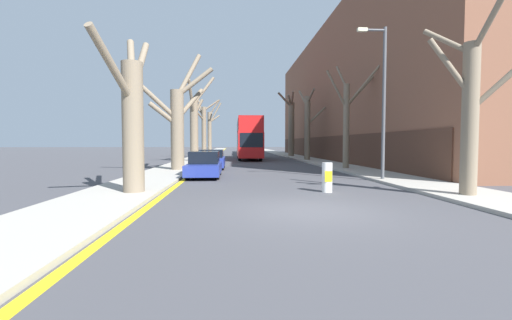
% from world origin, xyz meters
% --- Properties ---
extents(ground_plane, '(300.00, 300.00, 0.00)m').
position_xyz_m(ground_plane, '(0.00, 0.00, 0.00)').
color(ground_plane, '#424247').
extents(sidewalk_left, '(2.88, 120.00, 0.12)m').
position_xyz_m(sidewalk_left, '(-6.10, 50.00, 0.06)').
color(sidewalk_left, '#A39E93').
rests_on(sidewalk_left, ground).
extents(sidewalk_right, '(2.88, 120.00, 0.12)m').
position_xyz_m(sidewalk_right, '(6.10, 50.00, 0.06)').
color(sidewalk_right, '#A39E93').
rests_on(sidewalk_right, ground).
extents(building_facade_right, '(10.08, 48.76, 14.39)m').
position_xyz_m(building_facade_right, '(12.53, 29.08, 7.18)').
color(building_facade_right, brown).
rests_on(building_facade_right, ground).
extents(kerb_line_stripe, '(0.24, 120.00, 0.01)m').
position_xyz_m(kerb_line_stripe, '(-4.48, 50.00, 0.00)').
color(kerb_line_stripe, yellow).
rests_on(kerb_line_stripe, ground).
extents(street_tree_left_0, '(1.07, 4.75, 5.95)m').
position_xyz_m(street_tree_left_0, '(-5.55, 3.17, 2.73)').
color(street_tree_left_0, '#7A6B56').
rests_on(street_tree_left_0, ground).
extents(street_tree_left_1, '(5.02, 3.33, 7.93)m').
position_xyz_m(street_tree_left_1, '(-5.60, 13.42, 3.27)').
color(street_tree_left_1, '#7A6B56').
rests_on(street_tree_left_1, ground).
extents(street_tree_left_2, '(2.37, 3.52, 8.44)m').
position_xyz_m(street_tree_left_2, '(-5.72, 24.29, 3.49)').
color(street_tree_left_2, '#7A6B56').
rests_on(street_tree_left_2, ground).
extents(street_tree_left_3, '(3.53, 4.52, 7.65)m').
position_xyz_m(street_tree_left_3, '(-5.76, 34.54, 3.70)').
color(street_tree_left_3, '#7A6B56').
rests_on(street_tree_left_3, ground).
extents(street_tree_left_4, '(2.18, 2.25, 8.60)m').
position_xyz_m(street_tree_left_4, '(-5.54, 44.34, 3.80)').
color(street_tree_left_4, '#7A6B56').
rests_on(street_tree_left_4, ground).
extents(street_tree_right_0, '(2.58, 2.90, 6.66)m').
position_xyz_m(street_tree_right_0, '(5.71, 1.67, 2.92)').
color(street_tree_right_0, '#7A6B56').
rests_on(street_tree_right_0, ground).
extents(street_tree_right_1, '(3.86, 1.91, 7.22)m').
position_xyz_m(street_tree_right_1, '(5.79, 13.95, 3.46)').
color(street_tree_right_1, '#7A6B56').
rests_on(street_tree_right_1, ground).
extents(street_tree_right_2, '(2.53, 3.38, 7.45)m').
position_xyz_m(street_tree_right_2, '(5.63, 25.79, 3.60)').
color(street_tree_right_2, '#7A6B56').
rests_on(street_tree_right_2, ground).
extents(street_tree_right_3, '(2.39, 2.22, 8.52)m').
position_xyz_m(street_tree_right_3, '(5.71, 36.35, 4.03)').
color(street_tree_right_3, '#7A6B56').
rests_on(street_tree_right_3, ground).
extents(double_decker_bus, '(2.53, 11.73, 4.50)m').
position_xyz_m(double_decker_bus, '(-0.28, 29.50, 2.54)').
color(double_decker_bus, red).
rests_on(double_decker_bus, ground).
extents(parked_car_0, '(1.72, 4.22, 1.38)m').
position_xyz_m(parked_car_0, '(-3.58, 9.41, 0.65)').
color(parked_car_0, navy).
rests_on(parked_car_0, ground).
extents(parked_car_1, '(1.86, 3.92, 1.36)m').
position_xyz_m(parked_car_1, '(-3.58, 15.26, 0.65)').
color(parked_car_1, navy).
rests_on(parked_car_1, ground).
extents(lamp_post, '(1.40, 0.20, 7.25)m').
position_xyz_m(lamp_post, '(4.98, 6.75, 4.08)').
color(lamp_post, '#4C4F54').
rests_on(lamp_post, ground).
extents(traffic_bollard, '(0.38, 0.39, 1.10)m').
position_xyz_m(traffic_bollard, '(1.45, 3.37, 0.55)').
color(traffic_bollard, white).
rests_on(traffic_bollard, ground).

